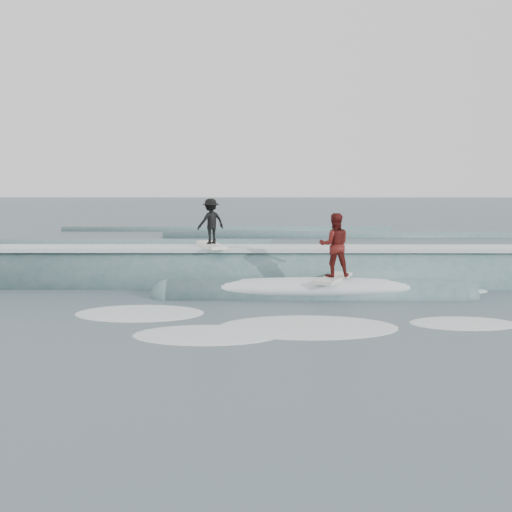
{
  "coord_description": "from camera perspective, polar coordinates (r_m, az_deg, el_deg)",
  "views": [
    {
      "loc": [
        0.11,
        -15.94,
        3.71
      ],
      "look_at": [
        0.0,
        2.4,
        1.1
      ],
      "focal_mm": 40.0,
      "sensor_mm": 36.0,
      "label": 1
    }
  ],
  "objects": [
    {
      "name": "ground",
      "position": [
        16.37,
        -0.05,
        -5.0
      ],
      "size": [
        160.0,
        160.0,
        0.0
      ],
      "primitive_type": "plane",
      "color": "#3A4A55",
      "rests_on": "ground"
    },
    {
      "name": "breaking_wave",
      "position": [
        19.42,
        0.66,
        -2.8
      ],
      "size": [
        23.25,
        4.0,
        2.43
      ],
      "color": "#3C6564",
      "rests_on": "ground"
    },
    {
      "name": "surfer_red",
      "position": [
        17.42,
        7.85,
        0.85
      ],
      "size": [
        1.38,
        2.04,
        2.04
      ],
      "color": "silver",
      "rests_on": "ground"
    },
    {
      "name": "whitewater",
      "position": [
        14.7,
        3.82,
        -6.54
      ],
      "size": [
        12.07,
        6.81,
        0.1
      ],
      "color": "white",
      "rests_on": "ground"
    },
    {
      "name": "far_swells",
      "position": [
        33.84,
        -2.48,
        1.8
      ],
      "size": [
        37.55,
        8.65,
        0.8
      ],
      "color": "#3C6564",
      "rests_on": "ground"
    },
    {
      "name": "surfer_black",
      "position": [
        19.48,
        -4.54,
        3.22
      ],
      "size": [
        1.23,
        2.06,
        1.64
      ],
      "color": "white",
      "rests_on": "ground"
    }
  ]
}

